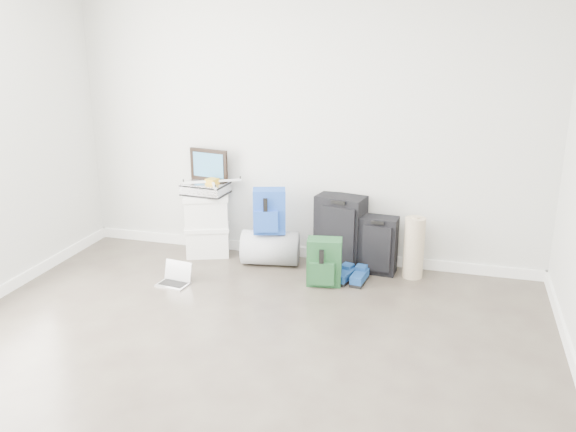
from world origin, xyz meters
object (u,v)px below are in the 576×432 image
(boxes_stack, at_px, (207,224))
(duffel_bag, at_px, (270,248))
(carry_on, at_px, (378,245))
(large_suitcase, at_px, (340,232))
(laptop, at_px, (175,278))
(briefcase, at_px, (206,189))

(boxes_stack, height_order, duffel_bag, boxes_stack)
(carry_on, bearing_deg, large_suitcase, 174.28)
(carry_on, height_order, laptop, carry_on)
(boxes_stack, bearing_deg, duffel_bag, -28.79)
(briefcase, bearing_deg, laptop, -84.71)
(boxes_stack, relative_size, duffel_bag, 1.15)
(duffel_bag, distance_m, large_suitcase, 0.68)
(boxes_stack, distance_m, large_suitcase, 1.33)
(duffel_bag, height_order, carry_on, carry_on)
(briefcase, height_order, carry_on, briefcase)
(large_suitcase, bearing_deg, boxes_stack, -165.69)
(carry_on, bearing_deg, boxes_stack, -176.78)
(briefcase, distance_m, carry_on, 1.75)
(duffel_bag, xyz_separation_m, carry_on, (1.01, 0.07, 0.10))
(boxes_stack, xyz_separation_m, duffel_bag, (0.69, -0.10, -0.15))
(briefcase, relative_size, duffel_bag, 0.76)
(duffel_bag, relative_size, laptop, 1.84)
(carry_on, distance_m, laptop, 1.86)
(briefcase, xyz_separation_m, carry_on, (1.70, -0.03, -0.41))
(briefcase, height_order, duffel_bag, briefcase)
(boxes_stack, distance_m, duffel_bag, 0.71)
(boxes_stack, xyz_separation_m, laptop, (0.01, -0.77, -0.26))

